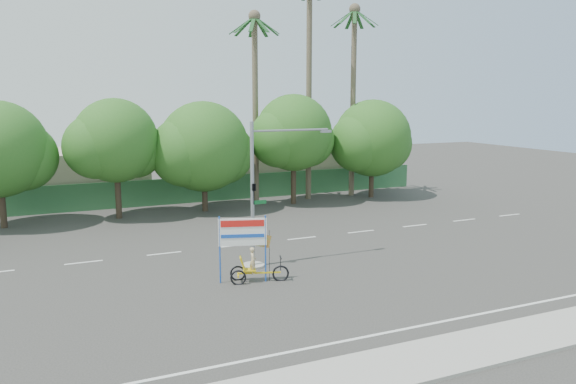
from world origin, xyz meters
name	(u,v)px	position (x,y,z in m)	size (l,w,h in m)	color
ground	(338,284)	(0.00, 0.00, 0.00)	(120.00, 120.00, 0.00)	#33302D
sidewalk_near	(452,353)	(0.00, -7.50, 0.06)	(50.00, 2.40, 0.12)	gray
fence	(205,189)	(0.00, 21.50, 1.00)	(38.00, 0.08, 2.00)	#336B3D
building_left	(65,176)	(-10.00, 26.00, 2.00)	(12.00, 8.00, 4.00)	#B8A992
building_right	(277,167)	(8.00, 26.00, 1.80)	(14.00, 8.00, 3.60)	#B8A992
tree_left	(115,144)	(-7.05, 18.00, 5.06)	(6.66, 5.60, 8.07)	#473828
tree_center	(203,149)	(-1.05, 18.00, 4.47)	(7.62, 6.40, 7.85)	#473828
tree_right	(293,136)	(5.95, 18.00, 5.24)	(6.90, 5.80, 8.36)	#473828
tree_far_right	(372,141)	(12.95, 18.00, 4.64)	(7.38, 6.20, 7.94)	#473828
palm_tall	(309,66)	(8.00, 19.50, 10.46)	(3.73, 3.79, 17.45)	#70604C
palm_mid	(353,81)	(12.00, 19.50, 9.40)	(3.73, 3.79, 15.45)	#70604C
palm_short	(255,87)	(3.50, 19.50, 8.86)	(3.73, 3.79, 14.45)	#70604C
traffic_signal	(259,207)	(-2.20, 3.98, 2.92)	(4.72, 1.10, 7.00)	gray
trike_billboard	(250,255)	(-3.44, 1.88, 1.23)	(2.99, 1.25, 3.06)	black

